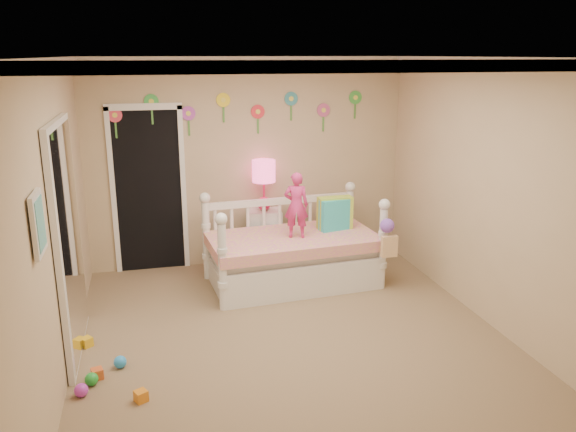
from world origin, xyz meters
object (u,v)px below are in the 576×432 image
object	(u,v)px
child	(296,205)
table_lamp	(264,177)
daybed	(293,240)
nightstand	(265,237)

from	to	relation	value
child	table_lamp	bearing A→B (deg)	-60.24
table_lamp	daybed	bearing A→B (deg)	-75.37
nightstand	table_lamp	size ratio (longest dim) A/B	1.12
child	nightstand	size ratio (longest dim) A/B	1.06
daybed	nightstand	distance (m)	0.76
daybed	table_lamp	world-z (taller)	table_lamp
child	table_lamp	size ratio (longest dim) A/B	1.19
nightstand	table_lamp	bearing A→B (deg)	-173.59
daybed	table_lamp	distance (m)	0.96
daybed	table_lamp	size ratio (longest dim) A/B	3.07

